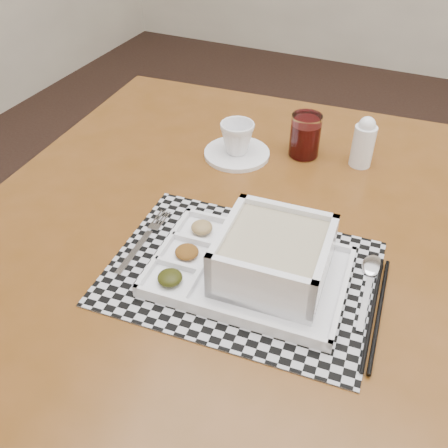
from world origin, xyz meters
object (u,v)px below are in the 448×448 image
(cup, at_px, (237,138))
(creamer_bottle, at_px, (364,142))
(juice_glass, at_px, (305,137))
(serving_tray, at_px, (265,262))
(dining_table, at_px, (258,261))

(cup, bearing_deg, creamer_bottle, 19.37)
(juice_glass, bearing_deg, cup, -154.53)
(serving_tray, distance_m, juice_glass, 0.41)
(dining_table, relative_size, serving_tray, 3.56)
(dining_table, distance_m, juice_glass, 0.31)
(cup, distance_m, creamer_bottle, 0.28)
(dining_table, relative_size, cup, 15.39)
(dining_table, bearing_deg, cup, 122.78)
(cup, height_order, creamer_bottle, creamer_bottle)
(dining_table, distance_m, cup, 0.29)
(dining_table, distance_m, creamer_bottle, 0.35)
(serving_tray, bearing_deg, cup, 119.76)
(serving_tray, relative_size, juice_glass, 3.38)
(juice_glass, distance_m, creamer_bottle, 0.13)
(creamer_bottle, bearing_deg, cup, -163.54)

